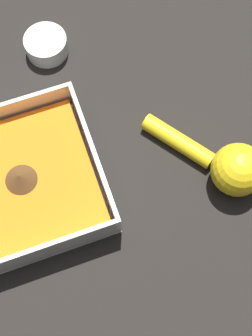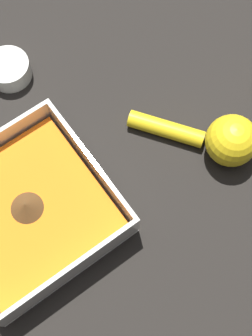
% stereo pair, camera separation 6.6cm
% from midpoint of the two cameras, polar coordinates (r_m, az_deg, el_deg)
% --- Properties ---
extents(ground_plane, '(4.00, 4.00, 0.00)m').
position_cam_midpoint_polar(ground_plane, '(0.69, -5.75, -0.73)').
color(ground_plane, black).
extents(square_dish, '(0.22, 0.22, 0.06)m').
position_cam_midpoint_polar(square_dish, '(0.67, -9.70, -2.19)').
color(square_dish, silver).
rests_on(square_dish, ground_plane).
extents(spice_bowl, '(0.07, 0.07, 0.03)m').
position_cam_midpoint_polar(spice_bowl, '(0.78, -7.27, 14.32)').
color(spice_bowl, silver).
rests_on(spice_bowl, ground_plane).
extents(lemon_squeezer, '(0.17, 0.14, 0.08)m').
position_cam_midpoint_polar(lemon_squeezer, '(0.68, 15.05, -0.04)').
color(lemon_squeezer, yellow).
rests_on(lemon_squeezer, ground_plane).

